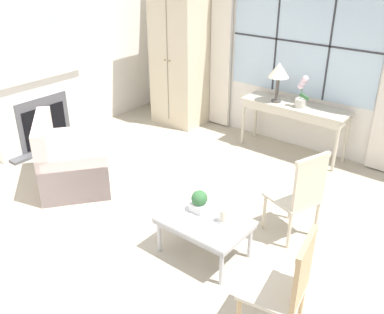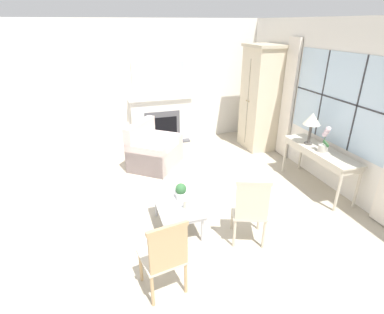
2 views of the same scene
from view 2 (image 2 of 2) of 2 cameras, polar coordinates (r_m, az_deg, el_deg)
name	(u,v)px [view 2 (image 2 of 2)]	position (r m, az deg, el deg)	size (l,w,h in m)	color
ground_plane	(165,208)	(4.87, -5.15, -9.72)	(14.00, 14.00, 0.00)	#B2A893
wall_back_windowed	(338,108)	(5.65, 26.09, 8.30)	(7.20, 0.14, 2.80)	silver
wall_left	(160,84)	(7.25, -6.15, 13.74)	(0.06, 7.20, 2.80)	silver
fireplace	(162,116)	(7.30, -5.82, 7.70)	(0.34, 1.52, 1.93)	#515156
armoire	(260,98)	(6.99, 12.86, 10.83)	(0.90, 0.66, 2.30)	beige
console_table	(320,154)	(5.58, 23.24, 0.60)	(1.52, 0.45, 0.74)	beige
table_lamp	(312,120)	(5.57, 21.91, 6.55)	(0.29, 0.29, 0.56)	#4C4742
potted_orchid	(324,142)	(5.39, 23.90, 2.64)	(0.20, 0.16, 0.45)	#BCB7AD
armchair_upholstered	(154,152)	(6.13, -7.32, 0.93)	(1.28, 1.24, 0.91)	beige
side_chair_wooden	(250,208)	(3.94, 11.04, -9.49)	(0.56, 0.56, 0.99)	beige
accent_chair_wooden	(165,254)	(3.25, -5.16, -17.99)	(0.51, 0.51, 0.96)	beige
coffee_table	(178,206)	(4.25, -2.77, -9.31)	(0.85, 0.58, 0.41)	#BCBCC1
potted_plant_small	(181,191)	(4.29, -2.12, -6.47)	(0.16, 0.16, 0.22)	white
pillar_candle	(186,205)	(4.08, -1.10, -9.08)	(0.11, 0.11, 0.15)	silver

